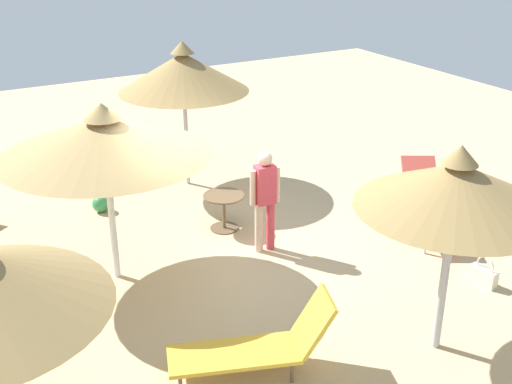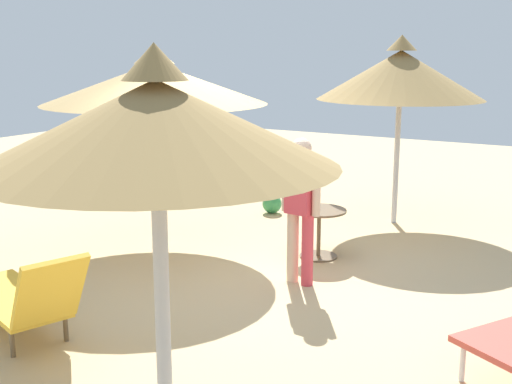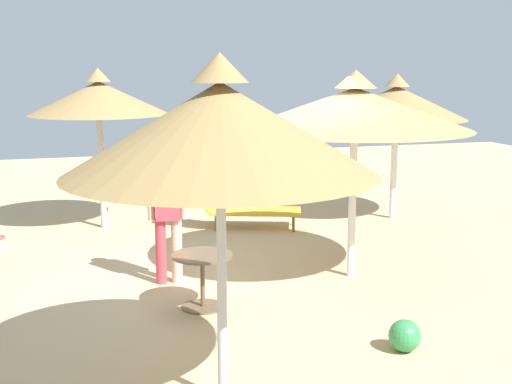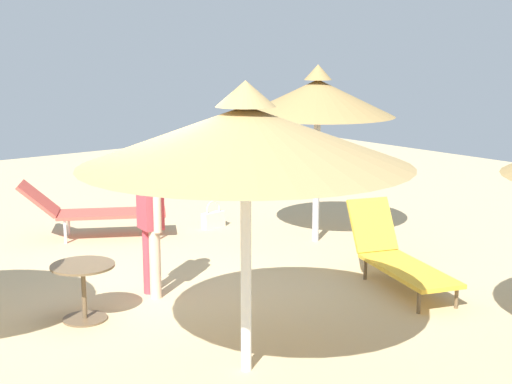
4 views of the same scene
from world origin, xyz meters
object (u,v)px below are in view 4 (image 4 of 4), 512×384
Objects in this scene: lounge_chair_center at (91,210)px; person_standing_far_right at (150,218)px; lounge_chair_near_right at (397,255)px; parasol_umbrella_near_left at (246,136)px; side_table_round at (83,282)px; parasol_umbrella_edge at (318,98)px; handbag at (213,219)px.

lounge_chair_center is 1.32× the size of person_standing_far_right.
lounge_chair_center is at bearing -66.25° from lounge_chair_near_right.
parasol_umbrella_near_left reaches higher than person_standing_far_right.
parasol_umbrella_near_left reaches higher than side_table_round.
parasol_umbrella_edge reaches higher than handbag.
parasol_umbrella_near_left is at bearing 80.94° from person_standing_far_right.
person_standing_far_right is at bearing -99.06° from parasol_umbrella_near_left.
lounge_chair_center is 1.11× the size of lounge_chair_near_right.
parasol_umbrella_edge is 3.74m from lounge_chair_center.
handbag is 4.13m from side_table_round.
parasol_umbrella_near_left is 2.71m from side_table_round.
lounge_chair_center is at bearing -117.23° from side_table_round.
handbag is (0.09, -3.70, -0.23)m from lounge_chair_near_right.
lounge_chair_center reaches higher than handbag.
parasol_umbrella_near_left is at bearing 79.30° from lounge_chair_center.
lounge_chair_near_right is 2.87× the size of side_table_round.
handbag is (-2.39, -2.18, -0.78)m from person_standing_far_right.
lounge_chair_center is 1.92m from handbag.
parasol_umbrella_edge is 1.34× the size of lounge_chair_near_right.
lounge_chair_center is 3.19× the size of side_table_round.
lounge_chair_near_right is at bearing 91.47° from handbag.
handbag is at bearing -65.32° from parasol_umbrella_edge.
person_standing_far_right reaches higher than lounge_chair_near_right.
parasol_umbrella_edge is at bearing -140.78° from parasol_umbrella_near_left.
lounge_chair_near_right is (0.64, 2.11, -1.73)m from parasol_umbrella_edge.
lounge_chair_near_right is at bearing 148.57° from person_standing_far_right.
side_table_round is (3.35, 2.40, 0.27)m from handbag.
parasol_umbrella_near_left is 4.25× the size of side_table_round.
lounge_chair_near_right reaches higher than lounge_chair_center.
person_standing_far_right is at bearing 10.70° from parasol_umbrella_edge.
side_table_round is (0.95, 0.22, -0.51)m from person_standing_far_right.
parasol_umbrella_near_left reaches higher than lounge_chair_near_right.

